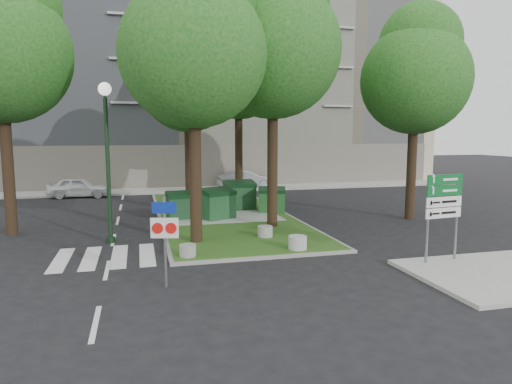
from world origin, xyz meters
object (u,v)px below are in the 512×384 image
object	(u,v)px
street_lamp	(107,144)
litter_bin	(274,204)
dumpster_b	(217,204)
car_silver	(245,179)
bollard_mid	(265,231)
tree_median_near_right	(275,37)
dumpster_a	(182,205)
tree_median_near_left	(195,40)
tree_street_right	(417,69)
directional_sign	(443,204)
tree_median_far	(240,58)
bollard_left	(188,250)
dumpster_d	(272,200)
bollard_right	(298,242)
dumpster_c	(239,195)
car_white	(79,187)
tree_median_mid	(189,73)
tree_street_left	(2,39)
traffic_sign_pole	(165,229)

from	to	relation	value
street_lamp	litter_bin	bearing A→B (deg)	30.42
dumpster_b	car_silver	bearing A→B (deg)	46.05
litter_bin	bollard_mid	bearing A→B (deg)	-110.38
tree_median_near_right	dumpster_a	bearing A→B (deg)	143.92
tree_median_near_left	tree_street_right	size ratio (longest dim) A/B	1.05
tree_median_near_left	tree_median_near_right	world-z (taller)	tree_median_near_right
tree_median_near_right	dumpster_a	xyz separation A→B (m)	(-3.68, 2.68, -7.26)
litter_bin	street_lamp	world-z (taller)	street_lamp
dumpster_a	litter_bin	size ratio (longest dim) A/B	2.25
tree_median_near_left	directional_sign	distance (m)	9.91
car_silver	tree_street_right	bearing A→B (deg)	-164.13
tree_median_far	bollard_left	distance (m)	14.71
dumpster_d	bollard_right	xyz separation A→B (m)	(-1.28, -7.43, -0.37)
tree_median_far	dumpster_b	bearing A→B (deg)	-113.46
tree_median_near_left	bollard_mid	size ratio (longest dim) A/B	18.24
dumpster_c	bollard_right	xyz separation A→B (m)	(0.11, -8.71, -0.50)
litter_bin	tree_median_near_right	bearing A→B (deg)	-107.36
tree_median_near_right	tree_street_right	xyz separation A→B (m)	(7.00, 0.50, -1.00)
tree_median_near_left	dumpster_c	xyz separation A→B (m)	(3.02, 6.65, -6.48)
directional_sign	tree_median_far	bearing A→B (deg)	95.91
litter_bin	street_lamp	size ratio (longest dim) A/B	0.11
tree_street_right	bollard_left	xyz separation A→B (m)	(-11.12, -4.56, -6.67)
tree_street_right	dumpster_a	distance (m)	12.57
tree_median_near_left	bollard_right	world-z (taller)	tree_median_near_left
dumpster_d	car_white	distance (m)	13.50
dumpster_d	car_white	xyz separation A→B (m)	(-10.18, 8.86, -0.07)
litter_bin	car_white	distance (m)	13.53
tree_median_near_right	dumpster_d	size ratio (longest dim) A/B	7.35
tree_median_near_left	tree_street_right	bearing A→B (deg)	13.39
bollard_mid	car_silver	distance (m)	16.35
tree_median_near_left	street_lamp	size ratio (longest dim) A/B	1.79
dumpster_c	car_silver	bearing A→B (deg)	73.79
bollard_left	tree_median_mid	bearing A→B (deg)	82.53
tree_median_near_left	dumpster_c	size ratio (longest dim) A/B	6.42
tree_median_near_left	bollard_left	bearing A→B (deg)	-106.82
tree_median_far	bollard_right	size ratio (longest dim) A/B	18.85
tree_median_near_right	dumpster_a	size ratio (longest dim) A/B	7.76
tree_street_left	tree_street_right	distance (m)	17.54
dumpster_d	bollard_left	size ratio (longest dim) A/B	2.90
tree_median_mid	car_white	distance (m)	11.79
tree_street_right	bollard_right	distance (m)	10.91
street_lamp	dumpster_d	bearing A→B (deg)	30.05
traffic_sign_pole	car_white	world-z (taller)	traffic_sign_pole
bollard_mid	directional_sign	bearing A→B (deg)	-46.30
dumpster_a	bollard_right	xyz separation A→B (m)	(3.31, -6.74, -0.38)
dumpster_c	bollard_mid	bearing A→B (deg)	-95.19
tree_street_left	directional_sign	world-z (taller)	tree_street_left
tree_street_left	tree_median_mid	bearing A→B (deg)	21.80
car_white	dumpster_d	bearing A→B (deg)	-127.54
tree_median_far	dumpster_b	world-z (taller)	tree_median_far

